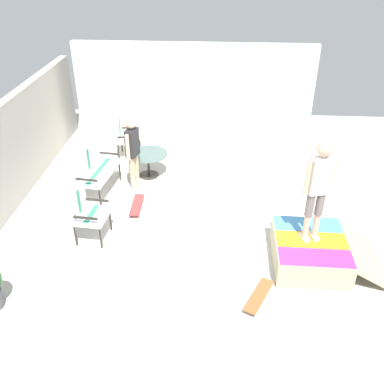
{
  "coord_description": "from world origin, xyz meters",
  "views": [
    {
      "loc": [
        -6.7,
        -0.17,
        4.82
      ],
      "look_at": [
        0.04,
        0.29,
        0.7
      ],
      "focal_mm": 39.69,
      "sensor_mm": 36.0,
      "label": 1
    }
  ],
  "objects": [
    {
      "name": "patio_chair_by_wall",
      "position": [
        -0.54,
        2.17,
        0.61
      ],
      "size": [
        0.67,
        0.6,
        1.02
      ],
      "color": "#2D2823",
      "rests_on": "ground_plane"
    },
    {
      "name": "patio_table",
      "position": [
        1.85,
        1.41,
        0.4
      ],
      "size": [
        0.9,
        0.9,
        0.57
      ],
      "color": "#2D2823",
      "rests_on": "ground_plane"
    },
    {
      "name": "patio_bench",
      "position": [
        1.08,
        2.46,
        0.62
      ],
      "size": [
        1.31,
        0.71,
        1.02
      ],
      "color": "#2D2823",
      "rests_on": "ground_plane"
    },
    {
      "name": "skateboard_spare",
      "position": [
        -1.93,
        -0.87,
        0.08
      ],
      "size": [
        0.81,
        0.53,
        0.1
      ],
      "color": "brown",
      "rests_on": "ground_plane"
    },
    {
      "name": "skate_ramp",
      "position": [
        -0.99,
        -1.8,
        0.24
      ],
      "size": [
        1.37,
        1.85,
        0.48
      ],
      "color": "tan",
      "rests_on": "ground_plane"
    },
    {
      "name": "ground_plane",
      "position": [
        0.0,
        0.0,
        -0.05
      ],
      "size": [
        12.0,
        12.0,
        0.1
      ],
      "primitive_type": "cube",
      "color": "beige"
    },
    {
      "name": "patio_chair_near_house",
      "position": [
        2.83,
        2.16,
        0.61
      ],
      "size": [
        0.65,
        0.59,
        1.02
      ],
      "color": "#2D2823",
      "rests_on": "ground_plane"
    },
    {
      "name": "person_skater",
      "position": [
        -0.94,
        -1.74,
        1.51
      ],
      "size": [
        0.3,
        0.47,
        1.75
      ],
      "color": "silver",
      "rests_on": "skate_ramp"
    },
    {
      "name": "skateboard_by_bench",
      "position": [
        0.46,
        1.45,
        0.08
      ],
      "size": [
        0.81,
        0.22,
        0.1
      ],
      "color": "#B23838",
      "rests_on": "ground_plane"
    },
    {
      "name": "person_watching",
      "position": [
        1.19,
        1.6,
        0.98
      ],
      "size": [
        0.46,
        0.31,
        1.69
      ],
      "color": "silver",
      "rests_on": "ground_plane"
    },
    {
      "name": "house_facade",
      "position": [
        3.8,
        0.49,
        1.3
      ],
      "size": [
        0.23,
        6.0,
        2.6
      ],
      "color": "silver",
      "rests_on": "ground_plane"
    }
  ]
}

